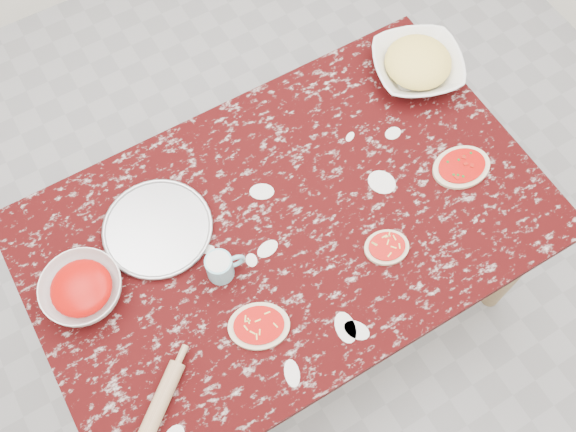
# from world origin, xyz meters

# --- Properties ---
(ground) EXTENTS (4.00, 4.00, 0.00)m
(ground) POSITION_xyz_m (0.00, 0.00, 0.00)
(ground) COLOR gray
(worktable) EXTENTS (1.60, 1.00, 0.75)m
(worktable) POSITION_xyz_m (0.00, 0.00, 0.67)
(worktable) COLOR black
(worktable) RESTS_ON ground
(pizza_tray) EXTENTS (0.43, 0.43, 0.01)m
(pizza_tray) POSITION_xyz_m (-0.36, 0.18, 0.76)
(pizza_tray) COLOR #B2B2B7
(pizza_tray) RESTS_ON worktable
(sauce_bowl) EXTENTS (0.24, 0.24, 0.07)m
(sauce_bowl) POSITION_xyz_m (-0.63, 0.10, 0.79)
(sauce_bowl) COLOR white
(sauce_bowl) RESTS_ON worktable
(cheese_bowl) EXTENTS (0.39, 0.39, 0.07)m
(cheese_bowl) POSITION_xyz_m (0.67, 0.27, 0.79)
(cheese_bowl) COLOR white
(cheese_bowl) RESTS_ON worktable
(flour_mug) EXTENTS (0.12, 0.08, 0.09)m
(flour_mug) POSITION_xyz_m (-0.25, -0.04, 0.80)
(flour_mug) COLOR #83C9DB
(flour_mug) RESTS_ON worktable
(pizza_left) EXTENTS (0.22, 0.20, 0.02)m
(pizza_left) POSITION_xyz_m (-0.24, -0.24, 0.76)
(pizza_left) COLOR beige
(pizza_left) RESTS_ON worktable
(pizza_mid) EXTENTS (0.16, 0.15, 0.02)m
(pizza_mid) POSITION_xyz_m (0.21, -0.23, 0.76)
(pizza_mid) COLOR beige
(pizza_mid) RESTS_ON worktable
(pizza_right) EXTENTS (0.21, 0.16, 0.02)m
(pizza_right) POSITION_xyz_m (0.58, -0.12, 0.76)
(pizza_right) COLOR beige
(pizza_right) RESTS_ON worktable
(rolling_pin) EXTENTS (0.21, 0.18, 0.05)m
(rolling_pin) POSITION_xyz_m (-0.58, -0.30, 0.77)
(rolling_pin) COLOR tan
(rolling_pin) RESTS_ON worktable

